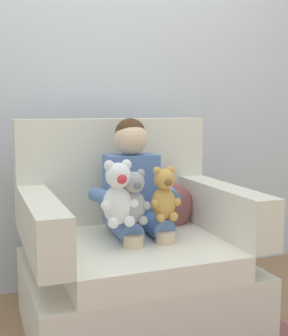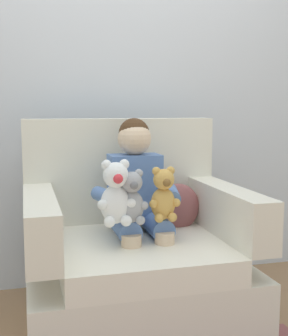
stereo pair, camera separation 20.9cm
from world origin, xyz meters
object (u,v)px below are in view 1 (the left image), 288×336
at_px(seated_child, 136,193).
at_px(plush_white, 118,195).
at_px(plush_grey, 134,199).
at_px(throw_pillow, 171,207).
at_px(armchair, 133,261).
at_px(plush_honey, 164,195).

xyz_separation_m(seated_child, plush_white, (-0.15, -0.20, 0.03)).
height_order(plush_grey, throw_pillow, plush_grey).
bearing_deg(seated_child, armchair, -142.44).
bearing_deg(plush_white, plush_grey, 15.78).
height_order(seated_child, plush_honey, seated_child).
bearing_deg(plush_grey, plush_white, 159.13).
bearing_deg(plush_white, seated_child, 68.98).
xyz_separation_m(armchair, seated_child, (0.03, 0.03, 0.34)).
height_order(seated_child, throw_pillow, seated_child).
distance_m(plush_honey, plush_grey, 0.16).
distance_m(plush_honey, throw_pillow, 0.34).
relative_size(plush_grey, plush_white, 0.84).
relative_size(armchair, throw_pillow, 4.04).
height_order(armchair, plush_grey, armchair).
xyz_separation_m(seated_child, plush_honey, (0.08, -0.18, 0.02)).
bearing_deg(plush_honey, seated_child, 113.08).
relative_size(seated_child, throw_pillow, 3.17).
bearing_deg(armchair, throw_pillow, 24.57).
xyz_separation_m(plush_honey, throw_pillow, (0.16, 0.28, -0.13)).
xyz_separation_m(seated_child, throw_pillow, (0.24, 0.10, -0.11)).
bearing_deg(plush_grey, throw_pillow, 22.75).
xyz_separation_m(armchair, plush_white, (-0.13, -0.17, 0.38)).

